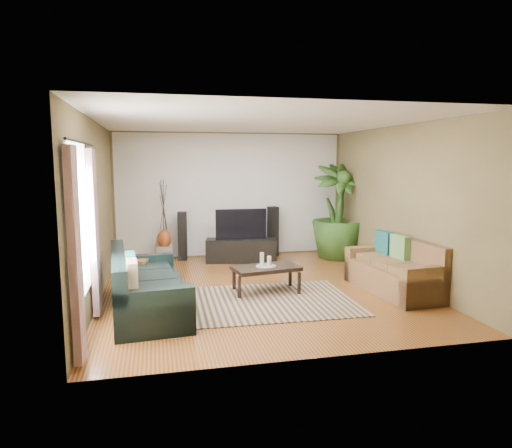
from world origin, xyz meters
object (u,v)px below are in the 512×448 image
object	(u,v)px
television	(241,224)
sofa_right	(394,266)
sofa_left	(148,281)
pedestal	(165,253)
coffee_table	(266,279)
potted_plant	(338,211)
speaker_left	(182,236)
tv_stand	(241,250)
vase	(164,239)
side_table	(133,275)
speaker_right	(273,231)

from	to	relation	value
television	sofa_right	bearing A→B (deg)	-53.87
sofa_left	pedestal	bearing A→B (deg)	-10.23
coffee_table	potted_plant	xyz separation A→B (m)	(2.14, 2.22, 0.80)
speaker_left	pedestal	size ratio (longest dim) A/B	3.24
tv_stand	television	bearing A→B (deg)	101.73
vase	pedestal	bearing A→B (deg)	0.00
sofa_left	television	xyz separation A→B (m)	(1.85, 2.82, 0.37)
television	side_table	bearing A→B (deg)	-139.19
sofa_right	side_table	size ratio (longest dim) A/B	3.18
sofa_left	tv_stand	bearing A→B (deg)	-38.59
television	pedestal	size ratio (longest dim) A/B	3.35
sofa_right	speaker_right	world-z (taller)	speaker_right
vase	tv_stand	bearing A→B (deg)	-16.77
sofa_right	potted_plant	distance (m)	2.71
coffee_table	speaker_right	size ratio (longest dim) A/B	0.95
pedestal	tv_stand	bearing A→B (deg)	-16.77
tv_stand	speaker_left	world-z (taller)	speaker_left
sofa_right	tv_stand	distance (m)	3.34
sofa_right	coffee_table	xyz separation A→B (m)	(-2.00, 0.42, -0.21)
vase	potted_plant	bearing A→B (deg)	-8.03
speaker_left	potted_plant	xyz separation A→B (m)	(3.29, -0.52, 0.50)
pedestal	vase	xyz separation A→B (m)	(0.00, 0.00, 0.30)
sofa_left	television	bearing A→B (deg)	-38.40
sofa_left	coffee_table	xyz separation A→B (m)	(1.83, 0.53, -0.21)
potted_plant	tv_stand	bearing A→B (deg)	178.70
potted_plant	vase	xyz separation A→B (m)	(-3.67, 0.52, -0.55)
speaker_left	coffee_table	bearing A→B (deg)	-59.63
speaker_right	side_table	world-z (taller)	speaker_right
potted_plant	pedestal	bearing A→B (deg)	171.97
speaker_right	vase	xyz separation A→B (m)	(-2.36, 0.00, -0.09)
sofa_right	potted_plant	size ratio (longest dim) A/B	0.87
speaker_left	vase	world-z (taller)	speaker_left
television	potted_plant	xyz separation A→B (m)	(2.11, -0.07, 0.22)
tv_stand	vase	world-z (taller)	vase
tv_stand	coffee_table	bearing A→B (deg)	-78.94
speaker_left	pedestal	bearing A→B (deg)	-172.47
sofa_left	sofa_right	xyz separation A→B (m)	(3.83, 0.11, 0.00)
coffee_table	speaker_right	distance (m)	2.88
speaker_right	potted_plant	world-z (taller)	potted_plant
sofa_left	coffee_table	distance (m)	1.91
television	sofa_left	bearing A→B (deg)	-123.35
tv_stand	pedestal	world-z (taller)	tv_stand
coffee_table	side_table	size ratio (longest dim) A/B	1.85
sofa_right	coffee_table	size ratio (longest dim) A/B	1.71
coffee_table	tv_stand	distance (m)	2.27
sofa_right	side_table	bearing A→B (deg)	-107.40
potted_plant	sofa_right	bearing A→B (deg)	-92.92
tv_stand	pedestal	size ratio (longest dim) A/B	4.57
coffee_table	vase	world-z (taller)	vase
coffee_table	television	world-z (taller)	television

